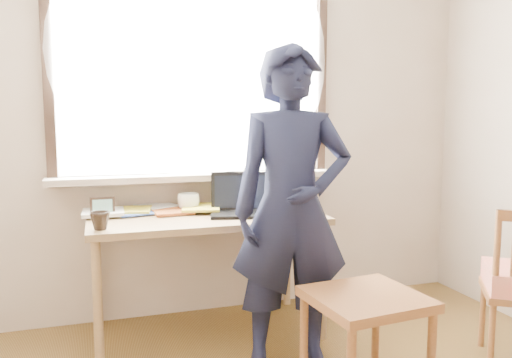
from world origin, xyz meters
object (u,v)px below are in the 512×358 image
object	(u,v)px
mug_white	(188,202)
person	(292,210)
desk	(207,227)
laptop	(241,204)
mug_dark	(100,221)
work_chair	(366,311)

from	to	relation	value
mug_white	person	bearing A→B (deg)	-60.33
mug_white	desk	bearing A→B (deg)	-64.98
mug_white	person	size ratio (longest dim) A/B	0.08
desk	laptop	xyz separation A→B (m)	(0.21, -0.03, 0.13)
desk	mug_dark	distance (m)	0.66
desk	person	world-z (taller)	person
laptop	person	world-z (taller)	person
mug_white	mug_dark	bearing A→B (deg)	-143.24
mug_white	mug_dark	world-z (taller)	mug_white
mug_dark	person	bearing A→B (deg)	-18.77
mug_dark	work_chair	xyz separation A→B (m)	(1.15, -0.70, -0.36)
mug_dark	work_chair	world-z (taller)	mug_dark
mug_dark	laptop	bearing A→B (deg)	13.77
mug_dark	work_chair	distance (m)	1.40
work_chair	person	bearing A→B (deg)	119.22
desk	work_chair	bearing A→B (deg)	-59.73
mug_white	person	world-z (taller)	person
desk	laptop	bearing A→B (deg)	-8.28
work_chair	person	xyz separation A→B (m)	(-0.22, 0.39, 0.41)
desk	laptop	size ratio (longest dim) A/B	3.29
laptop	desk	bearing A→B (deg)	171.72
desk	person	bearing A→B (deg)	-59.00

